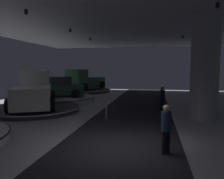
# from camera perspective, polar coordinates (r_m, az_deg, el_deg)

# --- Properties ---
(ground) EXTENTS (24.00, 44.00, 0.06)m
(ground) POSITION_cam_1_polar(r_m,az_deg,el_deg) (8.18, 1.69, -14.32)
(ground) COLOR #B2B2B7
(column_right) EXTENTS (1.45, 1.45, 5.50)m
(column_right) POSITION_cam_1_polar(r_m,az_deg,el_deg) (12.95, 22.32, 5.03)
(column_right) COLOR #ADADB2
(column_right) RESTS_ON ground
(display_platform_mid_left) EXTENTS (5.90, 5.90, 0.28)m
(display_platform_mid_left) POSITION_cam_1_polar(r_m,az_deg,el_deg) (15.42, -19.05, -4.58)
(display_platform_mid_left) COLOR #333338
(display_platform_mid_left) RESTS_ON ground
(pickup_truck_mid_left) EXTENTS (4.32, 5.69, 2.30)m
(pickup_truck_mid_left) POSITION_cam_1_polar(r_m,az_deg,el_deg) (15.60, -19.07, -0.55)
(pickup_truck_mid_left) COLOR silver
(pickup_truck_mid_left) RESTS_ON display_platform_mid_left
(display_platform_deep_left) EXTENTS (5.68, 5.68, 0.34)m
(display_platform_deep_left) POSITION_cam_1_polar(r_m,az_deg,el_deg) (26.55, -6.59, -0.23)
(display_platform_deep_left) COLOR #333338
(display_platform_deep_left) RESTS_ON ground
(pickup_truck_deep_left) EXTENTS (3.89, 5.69, 2.30)m
(pickup_truck_deep_left) POSITION_cam_1_polar(r_m,az_deg,el_deg) (26.21, -7.02, 2.08)
(pickup_truck_deep_left) COLOR #2D5638
(pickup_truck_deep_left) RESTS_ON display_platform_deep_left
(display_platform_far_left) EXTENTS (6.07, 6.07, 0.35)m
(display_platform_far_left) POSITION_cam_1_polar(r_m,az_deg,el_deg) (19.77, -13.17, -2.20)
(display_platform_far_left) COLOR silver
(display_platform_far_left) RESTS_ON ground
(display_car_far_left) EXTENTS (4.54, 3.14, 1.71)m
(display_car_far_left) POSITION_cam_1_polar(r_m,az_deg,el_deg) (19.67, -13.14, 0.46)
(display_car_far_left) COLOR #2D5638
(display_car_far_left) RESTS_ON display_platform_far_left
(visitor_walking_near) EXTENTS (0.32, 0.32, 1.59)m
(visitor_walking_near) POSITION_cam_1_polar(r_m,az_deg,el_deg) (14.65, 12.55, -1.95)
(visitor_walking_near) COLOR black
(visitor_walking_near) RESTS_ON ground
(visitor_walking_far) EXTENTS (0.32, 0.32, 1.59)m
(visitor_walking_far) POSITION_cam_1_polar(r_m,az_deg,el_deg) (7.46, 13.50, -8.92)
(visitor_walking_far) COLOR black
(visitor_walking_far) RESTS_ON ground
(stanchion_a) EXTENTS (0.28, 0.28, 1.01)m
(stanchion_a) POSITION_cam_1_polar(r_m,az_deg,el_deg) (12.16, -1.45, -5.85)
(stanchion_a) COLOR #333338
(stanchion_a) RESTS_ON ground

